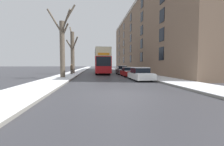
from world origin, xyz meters
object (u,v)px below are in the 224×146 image
object	(u,v)px
parked_car_0	(140,74)
pedestrian_left_sidewalk	(71,69)
bare_tree_left_1	(72,52)
parked_car_2	(122,70)
double_decker_bus	(102,60)
parked_car_1	(129,72)
bare_tree_left_0	(62,45)

from	to	relation	value
parked_car_0	pedestrian_left_sidewalk	distance (m)	12.60
bare_tree_left_1	parked_car_2	world-z (taller)	bare_tree_left_1
double_decker_bus	parked_car_0	xyz separation A→B (m)	(3.44, -12.62, -1.86)
bare_tree_left_1	parked_car_1	distance (m)	11.52
bare_tree_left_0	parked_car_2	size ratio (longest dim) A/B	2.09
parked_car_1	parked_car_2	distance (m)	5.44
parked_car_0	bare_tree_left_0	bearing A→B (deg)	160.49
bare_tree_left_0	parked_car_1	world-z (taller)	bare_tree_left_0
bare_tree_left_0	pedestrian_left_sidewalk	world-z (taller)	bare_tree_left_0
bare_tree_left_1	parked_car_0	world-z (taller)	bare_tree_left_1
bare_tree_left_1	pedestrian_left_sidewalk	size ratio (longest dim) A/B	4.93
bare_tree_left_1	pedestrian_left_sidewalk	bearing A→B (deg)	-86.27
bare_tree_left_0	parked_car_0	distance (m)	9.72
parked_car_1	parked_car_0	bearing A→B (deg)	-90.00
pedestrian_left_sidewalk	parked_car_0	bearing A→B (deg)	134.44
pedestrian_left_sidewalk	parked_car_2	bearing A→B (deg)	-169.07
double_decker_bus	parked_car_1	size ratio (longest dim) A/B	2.72
bare_tree_left_1	pedestrian_left_sidewalk	distance (m)	4.06
bare_tree_left_1	pedestrian_left_sidewalk	world-z (taller)	bare_tree_left_1
bare_tree_left_0	parked_car_2	distance (m)	11.93
bare_tree_left_1	parked_car_0	size ratio (longest dim) A/B	2.04
parked_car_0	parked_car_2	bearing A→B (deg)	90.00
parked_car_1	pedestrian_left_sidewalk	xyz separation A→B (m)	(-8.51, 4.09, 0.34)
parked_car_1	pedestrian_left_sidewalk	distance (m)	9.45
pedestrian_left_sidewalk	parked_car_1	bearing A→B (deg)	156.27
parked_car_2	pedestrian_left_sidewalk	world-z (taller)	pedestrian_left_sidewalk
bare_tree_left_0	parked_car_2	bearing A→B (deg)	41.39
bare_tree_left_1	parked_car_0	xyz separation A→B (m)	(8.68, -11.97, -3.37)
bare_tree_left_1	pedestrian_left_sidewalk	xyz separation A→B (m)	(0.17, -2.68, -3.04)
parked_car_2	pedestrian_left_sidewalk	xyz separation A→B (m)	(-8.51, -1.34, 0.27)
bare_tree_left_0	parked_car_0	bearing A→B (deg)	-19.51
bare_tree_left_0	bare_tree_left_1	size ratio (longest dim) A/B	1.01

